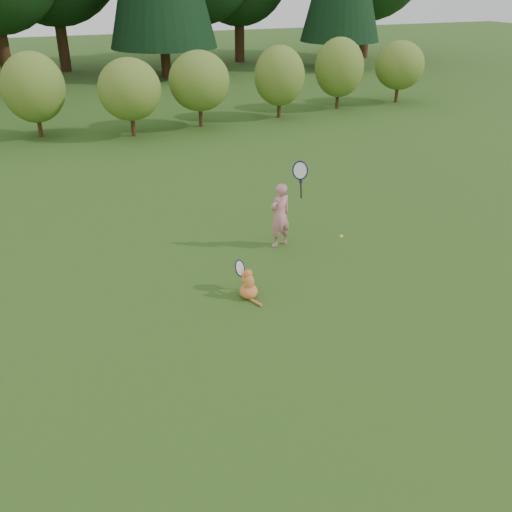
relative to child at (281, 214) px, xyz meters
name	(u,v)px	position (x,y,z in m)	size (l,w,h in m)	color
ground	(263,317)	(-1.36, -2.38, -0.69)	(100.00, 100.00, 0.00)	#1E4D15
shrub_row	(116,91)	(-1.36, 10.62, 0.71)	(28.00, 3.00, 2.80)	#577825
child	(281,214)	(0.00, 0.00, 0.00)	(0.78, 0.54, 1.97)	pink
cat	(248,282)	(-1.34, -1.67, -0.42)	(0.41, 0.78, 0.71)	#CC5927
tennis_ball	(341,236)	(0.15, -2.09, 0.36)	(0.07, 0.07, 0.07)	yellow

